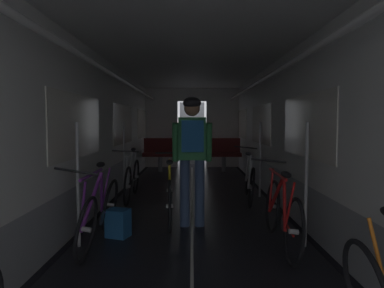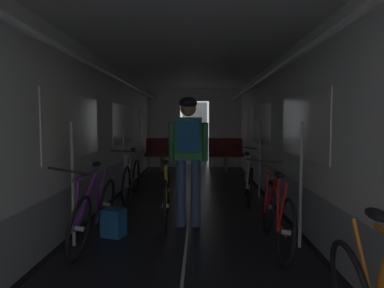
% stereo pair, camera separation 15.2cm
% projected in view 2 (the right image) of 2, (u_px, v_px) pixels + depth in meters
% --- Properties ---
extents(train_car_shell, '(3.14, 12.34, 2.57)m').
position_uv_depth(train_car_shell, '(190.00, 102.00, 5.27)').
color(train_car_shell, black).
rests_on(train_car_shell, ground).
extents(bench_seat_far_left, '(0.98, 0.51, 0.95)m').
position_uv_depth(bench_seat_far_left, '(162.00, 151.00, 9.82)').
color(bench_seat_far_left, gray).
rests_on(bench_seat_far_left, ground).
extents(bench_seat_far_right, '(0.98, 0.51, 0.95)m').
position_uv_depth(bench_seat_far_right, '(226.00, 151.00, 9.79)').
color(bench_seat_far_right, gray).
rests_on(bench_seat_far_right, ground).
extents(bicycle_red, '(0.44, 1.69, 0.95)m').
position_uv_depth(bicycle_red, '(276.00, 214.00, 3.82)').
color(bicycle_red, black).
rests_on(bicycle_red, ground).
extents(bicycle_silver, '(0.44, 1.69, 0.94)m').
position_uv_depth(bicycle_silver, '(131.00, 178.00, 6.25)').
color(bicycle_silver, black).
rests_on(bicycle_silver, ground).
extents(bicycle_white, '(0.44, 1.69, 0.95)m').
position_uv_depth(bicycle_white, '(249.00, 180.00, 6.08)').
color(bicycle_white, black).
rests_on(bicycle_white, ground).
extents(bicycle_purple, '(0.44, 1.69, 0.96)m').
position_uv_depth(bicycle_purple, '(94.00, 211.00, 3.96)').
color(bicycle_purple, black).
rests_on(bicycle_purple, ground).
extents(person_cyclist_aisle, '(0.53, 0.40, 1.73)m').
position_uv_depth(person_cyclist_aisle, '(188.00, 147.00, 4.56)').
color(person_cyclist_aisle, '#384C75').
rests_on(person_cyclist_aisle, ground).
extents(bicycle_yellow_in_aisle, '(0.44, 1.69, 0.93)m').
position_uv_depth(bicycle_yellow_in_aisle, '(166.00, 194.00, 4.87)').
color(bicycle_yellow_in_aisle, black).
rests_on(bicycle_yellow_in_aisle, ground).
extents(backpack_on_floor, '(0.31, 0.28, 0.34)m').
position_uv_depth(backpack_on_floor, '(114.00, 223.00, 4.21)').
color(backpack_on_floor, '#1E5693').
rests_on(backpack_on_floor, ground).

